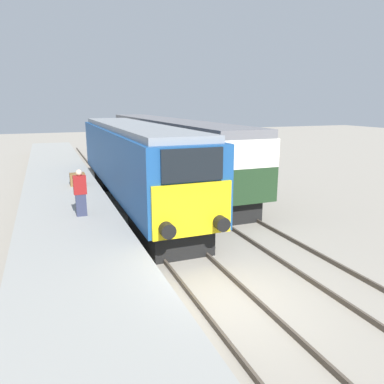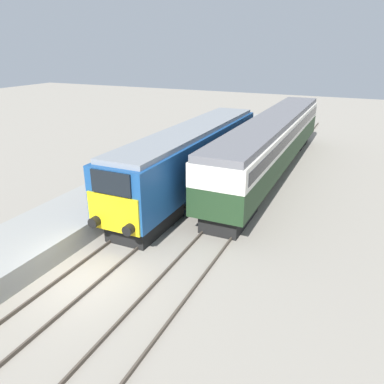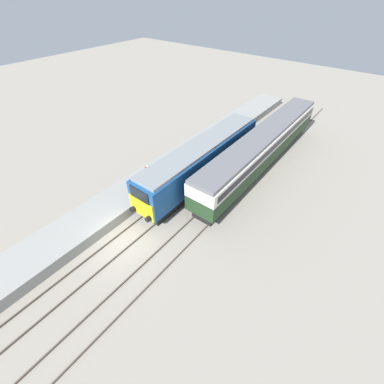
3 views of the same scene
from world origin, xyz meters
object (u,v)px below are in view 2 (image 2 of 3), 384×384
Objects in this scene: locomotive at (192,157)px; person_on_platform at (109,179)px; passenger_carriage at (273,139)px; luggage_crate at (164,162)px.

person_on_platform is (-2.86, -4.18, -0.44)m from locomotive.
passenger_carriage is 12.76× the size of person_on_platform.
person_on_platform is at bearing -122.68° from passenger_carriage.
locomotive is at bearing -121.35° from passenger_carriage.
locomotive reaches higher than luggage_crate.
person_on_platform is (-6.26, -9.76, -0.60)m from passenger_carriage.
passenger_carriage is at bearing 58.65° from locomotive.
passenger_carriage reaches higher than luggage_crate.
passenger_carriage is at bearing 57.32° from person_on_platform.
person_on_platform is 2.39× the size of luggage_crate.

